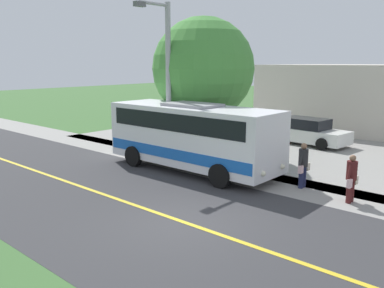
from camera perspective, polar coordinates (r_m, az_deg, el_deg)
ground_plane at (r=11.92m, az=-1.08°, el=-10.89°), size 120.00×120.00×0.00m
road_surface at (r=11.92m, az=-1.08°, el=-10.87°), size 8.00×100.00×0.01m
sidewalk at (r=15.92m, az=11.75°, el=-5.35°), size 2.40×100.00×0.01m
road_centre_line at (r=11.92m, az=-1.08°, el=-10.85°), size 0.16×100.00×0.00m
shuttle_bus_front at (r=17.10m, az=0.05°, el=1.43°), size 2.65×7.86×2.85m
pedestrian_with_bags at (r=14.26m, az=21.34°, el=-4.34°), size 0.72×0.34×1.60m
pedestrian_waiting at (r=15.37m, az=15.24°, el=-2.70°), size 0.72×0.34×1.66m
street_light_pole at (r=18.40m, az=-3.62°, el=9.50°), size 1.97×0.24×7.06m
parked_car_near at (r=23.74m, az=15.81°, el=1.64°), size 2.32×4.55×1.45m
tree_curbside at (r=20.25m, az=1.58°, el=10.46°), size 4.97×4.97×6.69m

